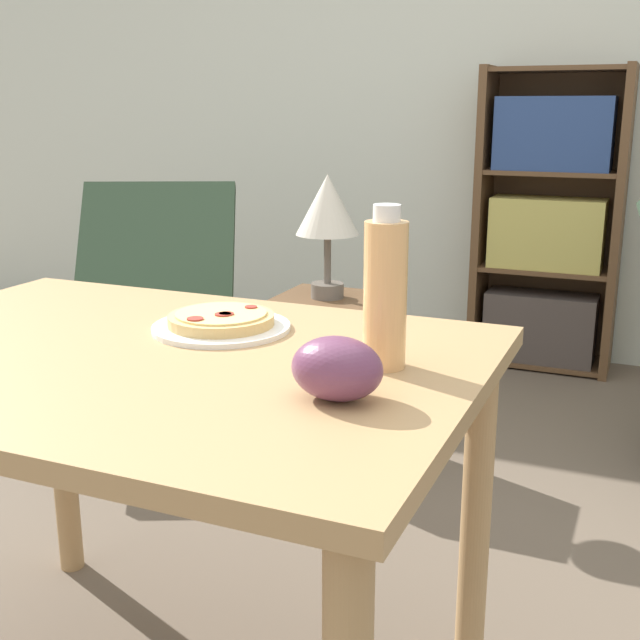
# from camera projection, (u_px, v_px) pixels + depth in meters

# --- Properties ---
(wall_back) EXTENTS (8.00, 0.05, 2.60)m
(wall_back) POSITION_uv_depth(u_px,v_px,m) (493.00, 77.00, 3.70)
(wall_back) COLOR silver
(wall_back) RESTS_ON ground_plane
(dining_table) EXTENTS (1.17, 0.84, 0.76)m
(dining_table) POSITION_uv_depth(u_px,v_px,m) (146.00, 408.00, 1.42)
(dining_table) COLOR tan
(dining_table) RESTS_ON ground_plane
(pizza_on_plate) EXTENTS (0.26, 0.26, 0.04)m
(pizza_on_plate) POSITION_uv_depth(u_px,v_px,m) (221.00, 322.00, 1.52)
(pizza_on_plate) COLOR white
(pizza_on_plate) RESTS_ON dining_table
(grape_bunch) EXTENTS (0.14, 0.11, 0.09)m
(grape_bunch) POSITION_uv_depth(u_px,v_px,m) (337.00, 369.00, 1.15)
(grape_bunch) COLOR #6B3856
(grape_bunch) RESTS_ON dining_table
(drink_bottle) EXTENTS (0.07, 0.07, 0.26)m
(drink_bottle) POSITION_uv_depth(u_px,v_px,m) (385.00, 292.00, 1.27)
(drink_bottle) COLOR #EFB270
(drink_bottle) RESTS_ON dining_table
(lounge_chair_near) EXTENTS (0.83, 0.94, 0.88)m
(lounge_chair_near) POSITION_uv_depth(u_px,v_px,m) (151.00, 349.00, 3.01)
(lounge_chair_near) COLOR black
(lounge_chair_near) RESTS_ON ground_plane
(bookshelf) EXTENTS (0.63, 0.30, 1.34)m
(bookshelf) POSITION_uv_depth(u_px,v_px,m) (548.00, 229.00, 3.59)
(bookshelf) COLOR brown
(bookshelf) RESTS_ON ground_plane
(side_table) EXTENTS (0.34, 0.34, 0.55)m
(side_table) POSITION_uv_depth(u_px,v_px,m) (327.00, 375.00, 2.76)
(side_table) COLOR brown
(side_table) RESTS_ON ground_plane
(table_lamp) EXTENTS (0.21, 0.21, 0.41)m
(table_lamp) POSITION_uv_depth(u_px,v_px,m) (328.00, 211.00, 2.62)
(table_lamp) COLOR #665B51
(table_lamp) RESTS_ON side_table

